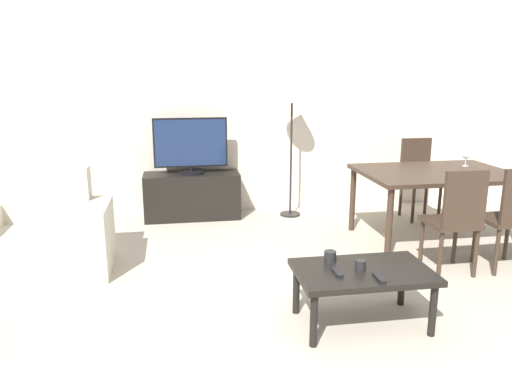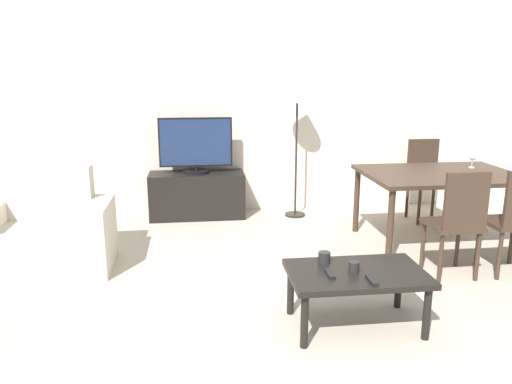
% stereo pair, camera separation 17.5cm
% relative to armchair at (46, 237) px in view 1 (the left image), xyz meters
% --- Properties ---
extents(ground_plane, '(18.00, 18.00, 0.00)m').
position_rel_armchair_xyz_m(ground_plane, '(2.01, -1.77, -0.31)').
color(ground_plane, '#B2A893').
extents(wall_back, '(7.38, 0.06, 2.70)m').
position_rel_armchair_xyz_m(wall_back, '(2.01, 1.72, 1.04)').
color(wall_back, beige).
rests_on(wall_back, ground_plane).
extents(armchair, '(1.08, 0.67, 0.88)m').
position_rel_armchair_xyz_m(armchair, '(0.00, 0.00, 0.00)').
color(armchair, beige).
rests_on(armchair, ground_plane).
extents(tv_stand, '(1.11, 0.43, 0.54)m').
position_rel_armchair_xyz_m(tv_stand, '(1.31, 1.44, -0.04)').
color(tv_stand, black).
rests_on(tv_stand, ground_plane).
extents(tv, '(0.85, 0.30, 0.65)m').
position_rel_armchair_xyz_m(tv, '(1.31, 1.43, 0.55)').
color(tv, black).
rests_on(tv, tv_stand).
extents(coffee_table, '(0.92, 0.57, 0.40)m').
position_rel_armchair_xyz_m(coffee_table, '(2.35, -1.34, 0.04)').
color(coffee_table, black).
rests_on(coffee_table, ground_plane).
extents(dining_table, '(1.48, 1.07, 0.73)m').
position_rel_armchair_xyz_m(dining_table, '(3.69, 0.19, 0.35)').
color(dining_table, '#38281E').
rests_on(dining_table, ground_plane).
extents(dining_chair_near, '(0.40, 0.40, 0.93)m').
position_rel_armchair_xyz_m(dining_chair_near, '(3.43, -0.65, 0.21)').
color(dining_chair_near, '#38281E').
rests_on(dining_chair_near, ground_plane).
extents(dining_chair_far, '(0.40, 0.40, 0.93)m').
position_rel_armchair_xyz_m(dining_chair_far, '(3.95, 1.04, 0.21)').
color(dining_chair_far, '#38281E').
rests_on(dining_chair_far, ground_plane).
extents(dining_chair_near_right, '(0.40, 0.40, 0.93)m').
position_rel_armchair_xyz_m(dining_chair_near_right, '(3.95, -0.65, 0.21)').
color(dining_chair_near_right, '#38281E').
rests_on(dining_chair_near_right, ground_plane).
extents(floor_lamp, '(0.32, 0.32, 1.63)m').
position_rel_armchair_xyz_m(floor_lamp, '(2.48, 1.34, 1.10)').
color(floor_lamp, black).
rests_on(floor_lamp, ground_plane).
extents(remote_primary, '(0.04, 0.15, 0.02)m').
position_rel_armchair_xyz_m(remote_primary, '(2.15, -1.38, 0.10)').
color(remote_primary, black).
rests_on(remote_primary, coffee_table).
extents(remote_secondary, '(0.04, 0.15, 0.02)m').
position_rel_armchair_xyz_m(remote_secondary, '(2.39, -1.51, 0.10)').
color(remote_secondary, black).
rests_on(remote_secondary, coffee_table).
extents(cup_white_near, '(0.07, 0.07, 0.07)m').
position_rel_armchair_xyz_m(cup_white_near, '(2.33, -1.35, 0.13)').
color(cup_white_near, black).
rests_on(cup_white_near, coffee_table).
extents(cup_colored_far, '(0.08, 0.08, 0.08)m').
position_rel_armchair_xyz_m(cup_colored_far, '(2.17, -1.17, 0.13)').
color(cup_colored_far, black).
rests_on(cup_colored_far, coffee_table).
extents(wine_glass_left, '(0.07, 0.07, 0.15)m').
position_rel_armchair_xyz_m(wine_glass_left, '(4.13, 0.39, 0.53)').
color(wine_glass_left, silver).
rests_on(wine_glass_left, dining_table).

